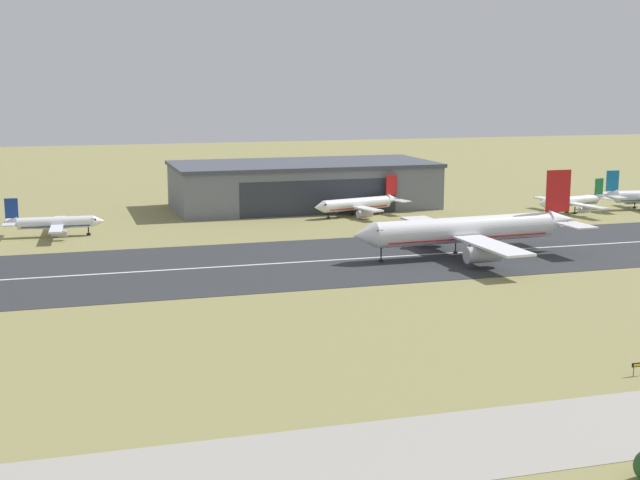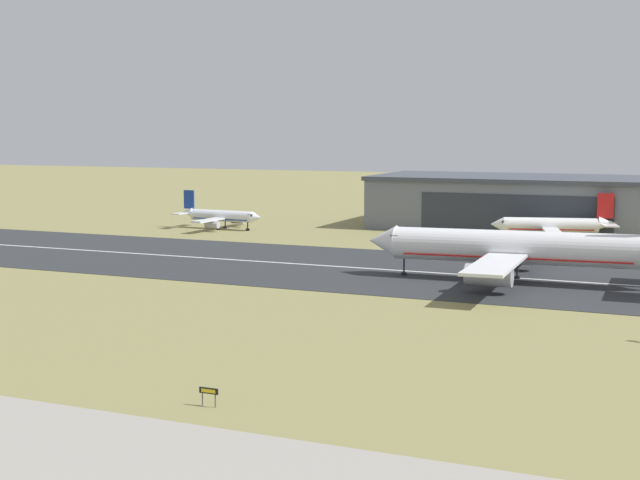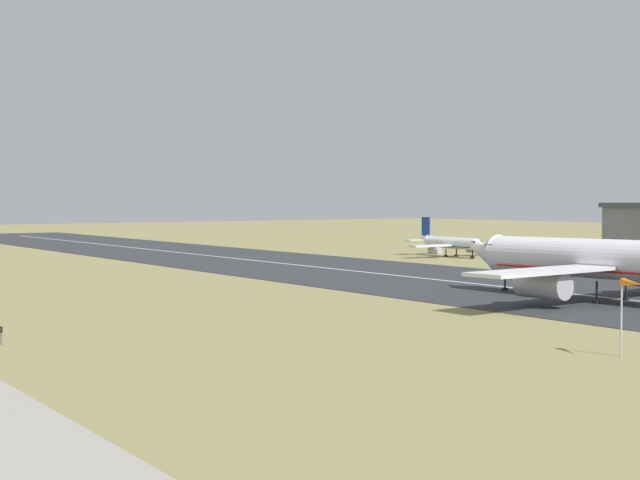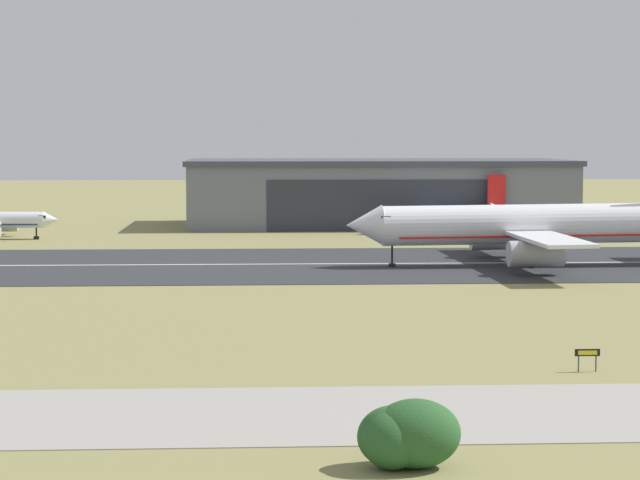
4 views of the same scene
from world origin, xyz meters
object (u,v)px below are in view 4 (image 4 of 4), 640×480
(airplane_landing, at_px, (532,226))
(shrub_clump, at_px, (404,436))
(airplane_parked_far_east, at_px, (440,215))
(runway_sign, at_px, (587,355))

(airplane_landing, height_order, shrub_clump, airplane_landing)
(airplane_parked_far_east, xyz_separation_m, runway_sign, (-8.09, -117.79, -1.69))
(shrub_clump, bearing_deg, airplane_landing, 73.78)
(airplane_parked_far_east, xyz_separation_m, shrub_clump, (-22.76, -140.60, -1.32))
(airplane_landing, bearing_deg, shrub_clump, -106.22)
(airplane_parked_far_east, relative_size, runway_sign, 15.00)
(runway_sign, bearing_deg, airplane_landing, 80.37)
(airplane_landing, xyz_separation_m, runway_sign, (-11.23, -66.19, -3.67))
(runway_sign, bearing_deg, airplane_parked_far_east, 86.07)
(airplane_landing, distance_m, runway_sign, 67.23)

